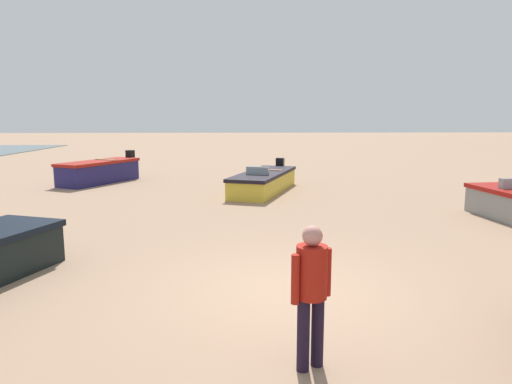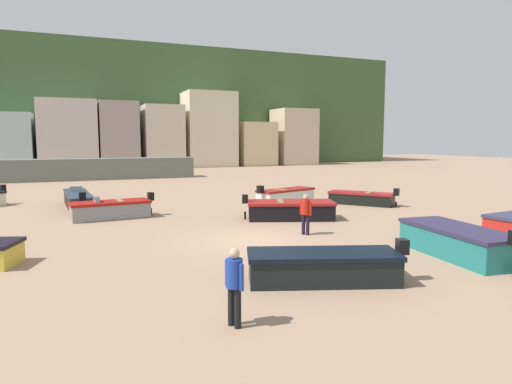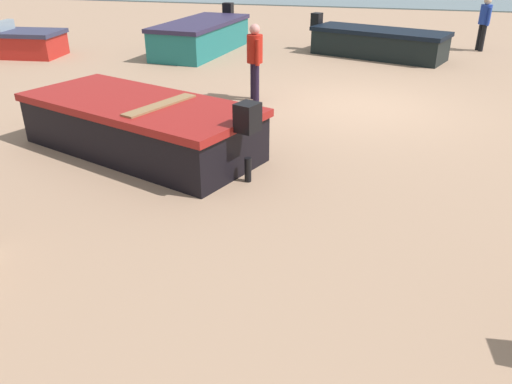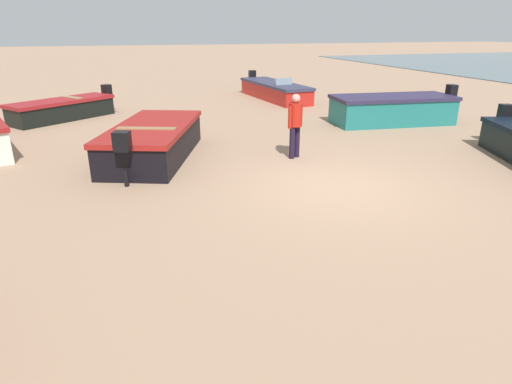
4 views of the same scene
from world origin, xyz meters
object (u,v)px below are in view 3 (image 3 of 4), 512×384
object	(u,v)px
boat_black_2	(141,126)
boat_teal_3	(202,37)
boat_black_4	(378,43)
beach_walker_foreground	(484,20)
beach_walker_distant	(255,56)

from	to	relation	value
boat_black_2	boat_teal_3	xyz separation A→B (m)	(1.92, -8.27, 0.05)
boat_black_2	boat_black_4	bearing A→B (deg)	-1.03
boat_black_2	boat_black_4	size ratio (longest dim) A/B	1.03
boat_teal_3	beach_walker_foreground	size ratio (longest dim) A/B	2.76
beach_walker_foreground	beach_walker_distant	distance (m)	9.16
boat_black_2	boat_teal_3	bearing A→B (deg)	33.32
boat_teal_3	beach_walker_foreground	distance (m)	8.89
boat_teal_3	beach_walker_distant	bearing A→B (deg)	127.15
boat_black_4	beach_walker_foreground	xyz separation A→B (m)	(-3.14, -1.81, 0.54)
boat_teal_3	boat_black_4	xyz separation A→B (m)	(-5.39, -0.64, -0.07)
beach_walker_distant	boat_black_2	bearing A→B (deg)	-47.03
boat_black_2	boat_teal_3	world-z (taller)	boat_teal_3
boat_black_2	beach_walker_distant	distance (m)	3.64
boat_black_2	beach_walker_distant	world-z (taller)	beach_walker_distant
beach_walker_distant	boat_black_4	bearing A→B (deg)	125.91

